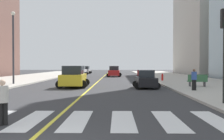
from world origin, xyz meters
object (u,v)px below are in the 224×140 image
object	(u,v)px
pedestrian_crossing	(3,100)
park_bench	(197,81)
pedestrian_waiting_east	(194,79)
car_white_fourth	(81,71)
fire_hydrant	(162,77)
car_silver_third	(86,70)
car_yellow_fifth	(73,77)
car_red_second	(114,72)
street_lamp	(13,41)
car_black_nearest	(146,80)

from	to	relation	value
pedestrian_crossing	park_bench	bearing A→B (deg)	-161.49
park_bench	pedestrian_waiting_east	xyz separation A→B (m)	(-1.41, -3.80, 0.40)
car_white_fourth	pedestrian_crossing	distance (m)	46.33
pedestrian_crossing	fire_hydrant	distance (m)	26.88
car_silver_third	pedestrian_waiting_east	distance (m)	46.52
car_silver_third	park_bench	bearing A→B (deg)	-67.68
car_yellow_fifth	car_silver_third	bearing A→B (deg)	93.74
car_red_second	pedestrian_waiting_east	distance (m)	28.55
car_silver_third	car_white_fourth	size ratio (longest dim) A/B	0.95
car_yellow_fifth	pedestrian_crossing	xyz separation A→B (m)	(0.11, -16.14, -0.07)
car_red_second	fire_hydrant	xyz separation A→B (m)	(6.41, -14.50, -0.34)
car_silver_third	car_white_fourth	xyz separation A→B (m)	(0.05, -9.89, 0.05)
street_lamp	car_silver_third	bearing A→B (deg)	84.81
car_red_second	car_yellow_fifth	distance (m)	23.60
car_black_nearest	pedestrian_crossing	world-z (taller)	car_black_nearest
fire_hydrant	car_red_second	bearing A→B (deg)	113.83
fire_hydrant	pedestrian_waiting_east	bearing A→B (deg)	-89.01
pedestrian_waiting_east	car_white_fourth	bearing A→B (deg)	102.01
car_red_second	street_lamp	bearing A→B (deg)	64.80
car_black_nearest	car_yellow_fifth	size ratio (longest dim) A/B	0.81
fire_hydrant	street_lamp	xyz separation A→B (m)	(-17.01, -6.25, 4.11)
car_black_nearest	street_lamp	distance (m)	14.74
car_silver_third	pedestrian_waiting_east	bearing A→B (deg)	-70.95
pedestrian_crossing	pedestrian_waiting_east	xyz separation A→B (m)	(10.25, 11.68, 0.18)
car_red_second	car_white_fourth	distance (m)	9.83
park_bench	car_silver_third	bearing A→B (deg)	24.25
car_white_fourth	fire_hydrant	size ratio (longest dim) A/B	5.05
car_black_nearest	pedestrian_crossing	distance (m)	16.77
car_silver_third	pedestrian_crossing	size ratio (longest dim) A/B	2.59
fire_hydrant	car_black_nearest	bearing A→B (deg)	-108.40
park_bench	pedestrian_crossing	xyz separation A→B (m)	(-11.67, -15.48, 0.22)
park_bench	pedestrian_crossing	size ratio (longest dim) A/B	1.11
car_silver_third	car_red_second	bearing A→B (deg)	-64.86
car_white_fourth	car_red_second	bearing A→B (deg)	-42.40
car_black_nearest	car_white_fourth	xyz separation A→B (m)	(-10.36, 30.87, 0.14)
pedestrian_crossing	street_lamp	xyz separation A→B (m)	(-6.98, 18.69, 3.79)
street_lamp	fire_hydrant	bearing A→B (deg)	20.19
car_white_fourth	car_yellow_fifth	size ratio (longest dim) A/B	0.95
car_black_nearest	pedestrian_crossing	size ratio (longest dim) A/B	2.30
car_silver_third	fire_hydrant	distance (m)	33.99
car_silver_third	car_yellow_fifth	size ratio (longest dim) A/B	0.91
car_black_nearest	street_lamp	world-z (taller)	street_lamp
car_silver_third	street_lamp	bearing A→B (deg)	-93.45
car_white_fourth	car_yellow_fifth	world-z (taller)	car_yellow_fifth
fire_hydrant	pedestrian_crossing	bearing A→B (deg)	-111.90
car_black_nearest	pedestrian_crossing	xyz separation A→B (m)	(-6.83, -15.32, 0.12)
car_red_second	car_silver_third	distance (m)	18.14
car_black_nearest	car_red_second	xyz separation A→B (m)	(-3.21, 24.12, 0.13)
pedestrian_waiting_east	fire_hydrant	size ratio (longest dim) A/B	1.91
car_black_nearest	fire_hydrant	distance (m)	10.14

